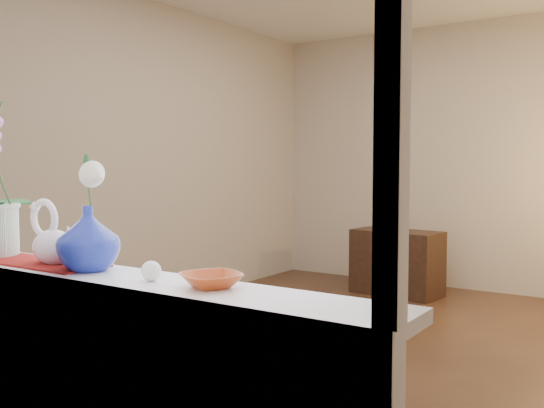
% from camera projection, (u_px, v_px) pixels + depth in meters
% --- Properties ---
extents(ground, '(5.00, 5.00, 0.00)m').
position_uv_depth(ground, '(382.00, 356.00, 4.03)').
color(ground, '#351F15').
rests_on(ground, ground).
extents(wall_back, '(4.50, 0.10, 2.70)m').
position_uv_depth(wall_back, '(485.00, 157.00, 6.02)').
color(wall_back, '#BFB4A7').
rests_on(wall_back, ground).
extents(wall_front, '(4.50, 0.10, 2.70)m').
position_uv_depth(wall_front, '(60.00, 140.00, 1.87)').
color(wall_front, '#BFB4A7').
rests_on(wall_front, ground).
extents(wall_left, '(0.10, 5.00, 2.70)m').
position_uv_depth(wall_left, '(140.00, 156.00, 5.19)').
color(wall_left, '#BFB4A7').
rests_on(wall_left, ground).
extents(windowsill, '(2.20, 0.26, 0.04)m').
position_uv_depth(windowsill, '(96.00, 278.00, 2.01)').
color(windowsill, white).
rests_on(windowsill, window_apron).
extents(window_frame, '(2.22, 0.06, 1.60)m').
position_uv_depth(window_frame, '(65.00, 27.00, 1.87)').
color(window_frame, white).
rests_on(window_frame, windowsill).
extents(runner, '(0.70, 0.20, 0.01)m').
position_uv_depth(runner, '(27.00, 261.00, 2.22)').
color(runner, maroon).
rests_on(runner, windowsill).
extents(swan, '(0.27, 0.15, 0.22)m').
position_uv_depth(swan, '(54.00, 234.00, 2.15)').
color(swan, white).
rests_on(swan, windowsill).
extents(blue_vase, '(0.29, 0.29, 0.25)m').
position_uv_depth(blue_vase, '(88.00, 233.00, 2.02)').
color(blue_vase, navy).
rests_on(blue_vase, windowsill).
extents(lily, '(0.14, 0.08, 0.19)m').
position_uv_depth(lily, '(87.00, 168.00, 2.01)').
color(lily, beige).
rests_on(lily, blue_vase).
extents(paperweight, '(0.08, 0.08, 0.06)m').
position_uv_depth(paperweight, '(151.00, 271.00, 1.85)').
color(paperweight, white).
rests_on(paperweight, windowsill).
extents(amber_dish, '(0.19, 0.19, 0.04)m').
position_uv_depth(amber_dish, '(211.00, 281.00, 1.75)').
color(amber_dish, '#A83F17').
rests_on(amber_dish, windowsill).
extents(side_table, '(0.89, 0.52, 0.63)m').
position_uv_depth(side_table, '(397.00, 263.00, 5.93)').
color(side_table, black).
rests_on(side_table, ground).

